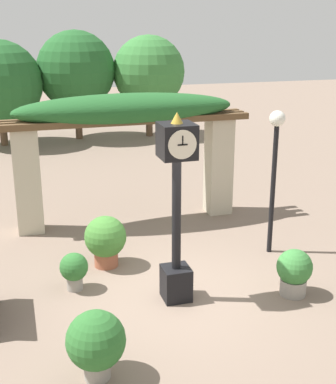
{
  "coord_description": "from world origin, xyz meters",
  "views": [
    {
      "loc": [
        -2.5,
        -8.17,
        4.67
      ],
      "look_at": [
        -0.02,
        0.3,
        1.81
      ],
      "focal_mm": 50.0,
      "sensor_mm": 36.0,
      "label": 1
    }
  ],
  "objects_px": {
    "lamp_post": "(275,153)",
    "pedestal_clock": "(177,203)",
    "potted_plant_near_right": "(294,271)",
    "potted_plant_near_left": "(96,342)",
    "potted_plant_far_right": "(105,239)",
    "potted_plant_far_left": "(74,269)"
  },
  "relations": [
    {
      "from": "pedestal_clock",
      "to": "potted_plant_near_left",
      "type": "distance_m",
      "value": 2.73
    },
    {
      "from": "pedestal_clock",
      "to": "potted_plant_far_right",
      "type": "xyz_separation_m",
      "value": [
        -0.94,
        1.64,
        -1.2
      ]
    },
    {
      "from": "potted_plant_near_left",
      "to": "potted_plant_near_right",
      "type": "bearing_deg",
      "value": 19.68
    },
    {
      "from": "potted_plant_near_right",
      "to": "lamp_post",
      "type": "height_order",
      "value": "lamp_post"
    },
    {
      "from": "potted_plant_near_left",
      "to": "potted_plant_far_left",
      "type": "bearing_deg",
      "value": 89.7
    },
    {
      "from": "potted_plant_far_left",
      "to": "potted_plant_near_left",
      "type": "bearing_deg",
      "value": -90.3
    },
    {
      "from": "pedestal_clock",
      "to": "potted_plant_near_left",
      "type": "height_order",
      "value": "pedestal_clock"
    },
    {
      "from": "potted_plant_near_left",
      "to": "potted_plant_near_right",
      "type": "distance_m",
      "value": 3.94
    },
    {
      "from": "pedestal_clock",
      "to": "potted_plant_near_right",
      "type": "relative_size",
      "value": 3.86
    },
    {
      "from": "potted_plant_near_left",
      "to": "potted_plant_far_left",
      "type": "distance_m",
      "value": 2.61
    },
    {
      "from": "lamp_post",
      "to": "pedestal_clock",
      "type": "bearing_deg",
      "value": -151.46
    },
    {
      "from": "potted_plant_far_right",
      "to": "lamp_post",
      "type": "distance_m",
      "value": 3.76
    },
    {
      "from": "pedestal_clock",
      "to": "potted_plant_far_right",
      "type": "distance_m",
      "value": 2.24
    },
    {
      "from": "lamp_post",
      "to": "potted_plant_far_left",
      "type": "bearing_deg",
      "value": -172.91
    },
    {
      "from": "potted_plant_far_right",
      "to": "potted_plant_near_left",
      "type": "bearing_deg",
      "value": -102.1
    },
    {
      "from": "potted_plant_far_left",
      "to": "lamp_post",
      "type": "height_order",
      "value": "lamp_post"
    },
    {
      "from": "potted_plant_near_right",
      "to": "potted_plant_far_left",
      "type": "xyz_separation_m",
      "value": [
        -3.69,
        1.28,
        -0.06
      ]
    },
    {
      "from": "potted_plant_far_left",
      "to": "potted_plant_far_right",
      "type": "height_order",
      "value": "potted_plant_far_right"
    },
    {
      "from": "potted_plant_far_left",
      "to": "potted_plant_far_right",
      "type": "xyz_separation_m",
      "value": [
        0.72,
        0.81,
        0.17
      ]
    },
    {
      "from": "potted_plant_near_right",
      "to": "potted_plant_far_right",
      "type": "distance_m",
      "value": 3.64
    },
    {
      "from": "potted_plant_near_left",
      "to": "potted_plant_far_right",
      "type": "height_order",
      "value": "potted_plant_far_right"
    },
    {
      "from": "potted_plant_near_left",
      "to": "lamp_post",
      "type": "xyz_separation_m",
      "value": [
        4.14,
        3.12,
        1.58
      ]
    }
  ]
}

